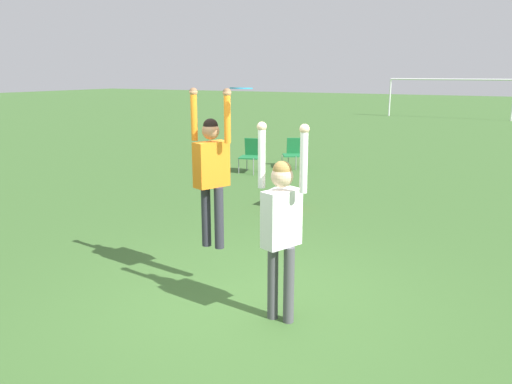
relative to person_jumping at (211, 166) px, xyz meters
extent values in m
plane|color=#3D662D|center=(0.59, -0.26, -1.58)|extent=(120.00, 120.00, 0.00)
cylinder|color=#2D2D38|center=(-0.10, 0.00, -0.67)|extent=(0.12, 0.12, 0.80)
cylinder|color=#2D2D38|center=(0.10, 0.00, -0.67)|extent=(0.12, 0.12, 0.80)
cube|color=orange|center=(0.00, 0.00, 0.02)|extent=(0.35, 0.48, 0.57)
sphere|color=#9E704C|center=(0.00, 0.00, 0.44)|extent=(0.22, 0.22, 0.22)
sphere|color=black|center=(0.00, 0.00, 0.50)|extent=(0.18, 0.18, 0.18)
cylinder|color=orange|center=(-0.24, 0.00, 0.61)|extent=(0.08, 0.08, 0.60)
sphere|color=#9E704C|center=(-0.24, 0.00, 0.91)|extent=(0.10, 0.10, 0.10)
cylinder|color=orange|center=(0.24, 0.00, 0.61)|extent=(0.08, 0.08, 0.60)
sphere|color=#9E704C|center=(0.24, 0.00, 0.91)|extent=(0.10, 0.10, 0.10)
cylinder|color=#4C4C51|center=(1.11, -0.49, -1.14)|extent=(0.12, 0.12, 0.88)
cylinder|color=#4C4C51|center=(1.30, -0.49, -1.14)|extent=(0.12, 0.12, 0.88)
cube|color=white|center=(1.21, -0.49, -0.39)|extent=(0.35, 0.48, 0.62)
sphere|color=beige|center=(1.21, -0.49, 0.07)|extent=(0.24, 0.24, 0.24)
sphere|color=olive|center=(1.21, -0.49, 0.14)|extent=(0.20, 0.20, 0.20)
cylinder|color=white|center=(0.96, -0.49, 0.25)|extent=(0.08, 0.08, 0.66)
sphere|color=beige|center=(0.96, -0.49, 0.58)|extent=(0.10, 0.10, 0.10)
cylinder|color=white|center=(1.45, -0.49, 0.25)|extent=(0.08, 0.08, 0.66)
sphere|color=beige|center=(1.45, -0.49, 0.58)|extent=(0.10, 0.10, 0.10)
cylinder|color=#2D9EDB|center=(0.53, -0.15, 0.97)|extent=(0.26, 0.26, 0.02)
cylinder|color=gray|center=(-3.40, 6.52, -1.35)|extent=(0.02, 0.02, 0.46)
cylinder|color=gray|center=(-2.94, 6.52, -1.35)|extent=(0.02, 0.02, 0.46)
cylinder|color=gray|center=(-3.40, 6.98, -1.35)|extent=(0.02, 0.02, 0.46)
cylinder|color=gray|center=(-2.94, 6.98, -1.35)|extent=(0.02, 0.02, 0.46)
cube|color=#1E753D|center=(-3.17, 6.75, -1.14)|extent=(0.67, 0.67, 0.04)
cube|color=#1E753D|center=(-3.17, 7.01, -0.88)|extent=(0.56, 0.26, 0.48)
cylinder|color=gray|center=(-2.67, 7.76, -1.38)|extent=(0.02, 0.02, 0.39)
cylinder|color=gray|center=(-2.23, 7.76, -1.38)|extent=(0.02, 0.02, 0.39)
cylinder|color=gray|center=(-2.67, 8.20, -1.38)|extent=(0.02, 0.02, 0.39)
cylinder|color=gray|center=(-2.23, 8.20, -1.38)|extent=(0.02, 0.02, 0.39)
cube|color=#1E753D|center=(-2.45, 7.98, -1.21)|extent=(0.71, 0.71, 0.04)
cube|color=#1E753D|center=(-2.45, 8.22, -0.96)|extent=(0.51, 0.36, 0.47)
cube|color=red|center=(-0.83, 3.90, -1.41)|extent=(0.50, 0.33, 0.35)
cube|color=silver|center=(-0.83, 3.90, -1.22)|extent=(0.51, 0.34, 0.02)
cylinder|color=white|center=(-4.30, 27.19, -0.43)|extent=(0.10, 0.10, 2.30)
cylinder|color=white|center=(-0.80, 27.19, 0.72)|extent=(7.00, 0.10, 0.10)
camera|label=1|loc=(3.39, -5.15, 1.14)|focal=35.00mm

